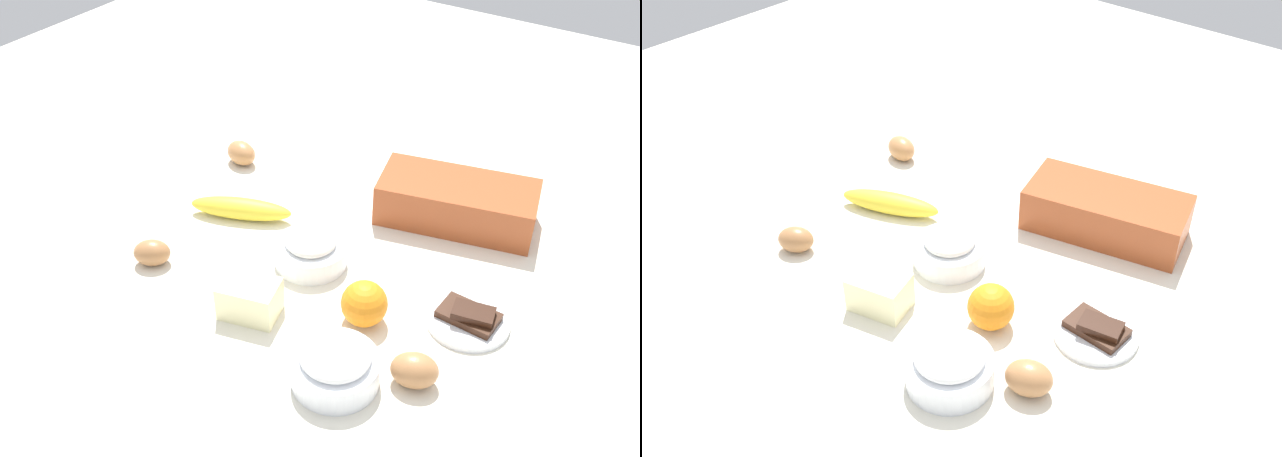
{
  "view_description": "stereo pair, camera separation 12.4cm",
  "coord_description": "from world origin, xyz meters",
  "views": [
    {
      "loc": [
        0.54,
        -0.82,
        0.79
      ],
      "look_at": [
        0.0,
        0.0,
        0.04
      ],
      "focal_mm": 40.45,
      "sensor_mm": 36.0,
      "label": 1
    },
    {
      "loc": [
        0.64,
        -0.75,
        0.79
      ],
      "look_at": [
        0.0,
        0.0,
        0.04
      ],
      "focal_mm": 40.45,
      "sensor_mm": 36.0,
      "label": 2
    }
  ],
  "objects": [
    {
      "name": "orange_fruit",
      "position": [
        0.16,
        -0.12,
        0.04
      ],
      "size": [
        0.07,
        0.07,
        0.07
      ],
      "primitive_type": "sphere",
      "color": "orange",
      "rests_on": "ground_plane"
    },
    {
      "name": "loaf_pan",
      "position": [
        0.16,
        0.2,
        0.04
      ],
      "size": [
        0.3,
        0.19,
        0.08
      ],
      "rotation": [
        0.0,
        0.0,
        0.24
      ],
      "color": "#9E4723",
      "rests_on": "ground_plane"
    },
    {
      "name": "chocolate_plate",
      "position": [
        0.3,
        -0.03,
        0.01
      ],
      "size": [
        0.13,
        0.13,
        0.03
      ],
      "color": "white",
      "rests_on": "ground_plane"
    },
    {
      "name": "banana",
      "position": [
        -0.17,
        -0.01,
        0.02
      ],
      "size": [
        0.19,
        0.11,
        0.04
      ],
      "primitive_type": "ellipsoid",
      "rotation": [
        0.0,
        0.0,
        3.53
      ],
      "color": "yellow",
      "rests_on": "ground_plane"
    },
    {
      "name": "flour_bowl",
      "position": [
        0.01,
        -0.04,
        0.03
      ],
      "size": [
        0.12,
        0.12,
        0.06
      ],
      "color": "white",
      "rests_on": "ground_plane"
    },
    {
      "name": "ground_plane",
      "position": [
        0.0,
        0.0,
        -0.01
      ],
      "size": [
        2.4,
        2.4,
        0.02
      ],
      "primitive_type": "cube",
      "color": "silver"
    },
    {
      "name": "egg_loose",
      "position": [
        0.28,
        -0.19,
        0.03
      ],
      "size": [
        0.08,
        0.07,
        0.05
      ],
      "primitive_type": "ellipsoid",
      "rotation": [
        0.0,
        1.57,
        0.37
      ],
      "color": "#AF7647",
      "rests_on": "ground_plane"
    },
    {
      "name": "sugar_bowl",
      "position": [
        0.18,
        -0.24,
        0.03
      ],
      "size": [
        0.13,
        0.13,
        0.07
      ],
      "color": "white",
      "rests_on": "ground_plane"
    },
    {
      "name": "egg_beside_bowl",
      "position": [
        -0.21,
        -0.19,
        0.02
      ],
      "size": [
        0.08,
        0.07,
        0.05
      ],
      "primitive_type": "ellipsoid",
      "rotation": [
        0.0,
        1.57,
        0.55
      ],
      "color": "#A56F43",
      "rests_on": "ground_plane"
    },
    {
      "name": "egg_near_butter",
      "position": [
        -0.29,
        0.14,
        0.02
      ],
      "size": [
        0.08,
        0.06,
        0.05
      ],
      "primitive_type": "ellipsoid",
      "rotation": [
        0.0,
        1.57,
        2.93
      ],
      "color": "#B77C4B",
      "rests_on": "ground_plane"
    },
    {
      "name": "butter_block",
      "position": [
        0.0,
        -0.2,
        0.03
      ],
      "size": [
        0.1,
        0.08,
        0.06
      ],
      "primitive_type": "cube",
      "rotation": [
        0.0,
        0.0,
        0.25
      ],
      "color": "#F4EDB2",
      "rests_on": "ground_plane"
    }
  ]
}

